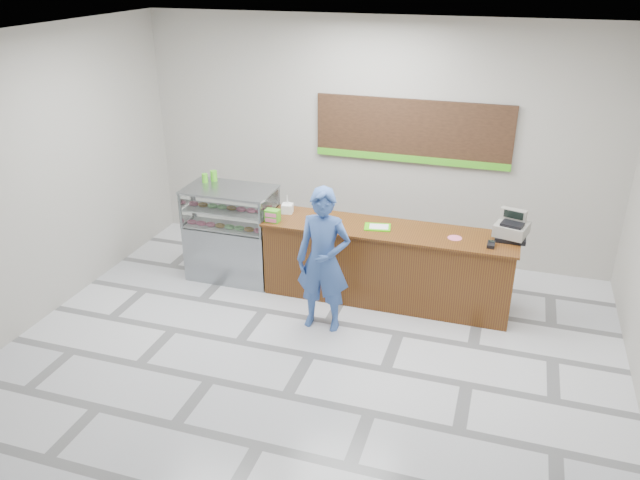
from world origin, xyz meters
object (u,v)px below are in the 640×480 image
(sales_counter, at_px, (387,264))
(customer, at_px, (323,260))
(cash_register, at_px, (512,229))
(serving_tray, at_px, (378,227))
(display_case, at_px, (232,232))

(sales_counter, bearing_deg, customer, -124.25)
(cash_register, height_order, serving_tray, cash_register)
(serving_tray, xyz_separation_m, customer, (-0.46, -0.86, -0.14))
(display_case, relative_size, cash_register, 2.86)
(cash_register, bearing_deg, customer, -138.66)
(serving_tray, bearing_deg, customer, -128.15)
(sales_counter, xyz_separation_m, customer, (-0.60, -0.88, 0.39))
(display_case, distance_m, serving_tray, 2.11)
(cash_register, bearing_deg, display_case, -162.57)
(serving_tray, bearing_deg, sales_counter, -4.00)
(cash_register, height_order, customer, customer)
(display_case, bearing_deg, customer, -28.40)
(sales_counter, distance_m, cash_register, 1.64)
(customer, bearing_deg, display_case, 150.42)
(sales_counter, bearing_deg, serving_tray, -173.87)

